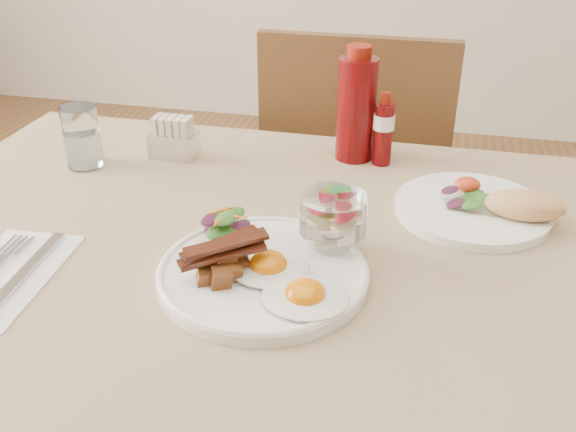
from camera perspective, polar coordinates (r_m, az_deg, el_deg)
name	(u,v)px	position (r m, az deg, el deg)	size (l,w,h in m)	color
table	(299,302)	(0.96, 1.00, -7.64)	(1.33, 0.88, 0.75)	brown
chair_far	(356,190)	(1.60, 6.08, 2.28)	(0.42, 0.42, 0.93)	brown
main_plate	(263,274)	(0.85, -2.24, -5.17)	(0.28, 0.28, 0.02)	white
fried_eggs	(286,280)	(0.81, -0.17, -5.73)	(0.18, 0.16, 0.03)	white
bacon_potato_pile	(222,260)	(0.82, -5.86, -3.94)	(0.11, 0.10, 0.05)	brown
side_salad	(227,226)	(0.91, -5.48, -0.89)	(0.08, 0.07, 0.04)	#1B5115
fruit_cup	(333,214)	(0.87, 4.05, 0.15)	(0.09, 0.09, 0.09)	white
second_plate	(485,207)	(1.04, 17.07, 0.79)	(0.26, 0.24, 0.06)	white
ketchup_bottle	(356,107)	(1.18, 6.10, 9.60)	(0.08, 0.08, 0.21)	#4F0406
hot_sauce_bottle	(383,130)	(1.17, 8.48, 7.56)	(0.05, 0.05, 0.13)	#4F0406
sugar_caddy	(174,140)	(1.21, -10.12, 6.67)	(0.09, 0.05, 0.08)	silver
water_glass	(83,140)	(1.21, -17.79, 6.43)	(0.06, 0.06, 0.11)	white
napkin_cutlery	(6,276)	(0.94, -23.78, -4.87)	(0.14, 0.23, 0.01)	white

